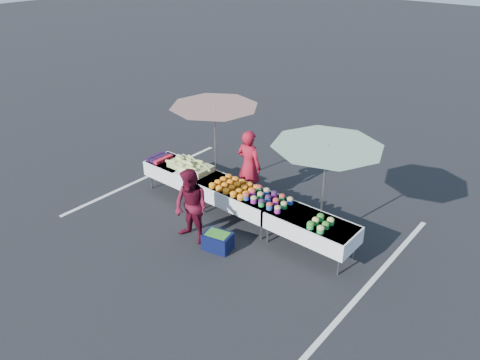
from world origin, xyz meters
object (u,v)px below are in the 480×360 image
Objects in this scene: table_left at (182,173)px; umbrella_left at (214,113)px; table_center at (240,197)px; vendor at (249,166)px; umbrella_right at (326,155)px; storage_bin at (218,241)px; table_right at (311,226)px; customer at (191,207)px.

table_left is 0.77× the size of umbrella_left.
table_center is 1.06× the size of vendor.
umbrella_left is (-1.00, -0.05, 1.07)m from vendor.
storage_bin is at bearing -133.48° from umbrella_right.
table_right is 3.60m from umbrella_left.
vendor reaches higher than storage_bin.
umbrella_right is at bearing 34.12° from storage_bin.
table_center is 0.77× the size of umbrella_left.
storage_bin is at bearing -72.84° from table_center.
customer reaches higher than storage_bin.
table_left and table_right have the same top height.
storage_bin is at bearing -46.98° from umbrella_left.
customer is at bearing -102.01° from table_center.
umbrella_right reaches higher than table_right.
table_center is at bearing 115.26° from vendor.
umbrella_right is at bearing 39.33° from customer.
umbrella_left is (0.36, 0.80, 1.36)m from table_left.
storage_bin is (2.14, -1.11, -0.40)m from table_left.
umbrella_left is (-1.44, 0.80, 1.36)m from table_center.
table_center is 2.97× the size of storage_bin.
table_left is 2.97× the size of storage_bin.
table_center is 1.00m from vendor.
table_center is 2.14m from umbrella_left.
vendor reaches higher than table_center.
table_center is at bearing 78.85° from customer.
umbrella_right reaches higher than customer.
umbrella_right is (2.04, 1.62, 1.18)m from customer.
umbrella_left is 3.25m from umbrella_right.
umbrella_right reaches higher than umbrella_left.
customer is 0.87m from storage_bin.
umbrella_left is at bearing 120.62° from storage_bin.
vendor is 2.51m from umbrella_right.
vendor reaches higher than table_right.
table_right is at bearing 0.00° from table_center.
storage_bin is (0.60, 0.11, -0.61)m from customer.
table_center is at bearing 0.00° from table_left.
table_right is at bearing 0.00° from table_left.
umbrella_right is at bearing 93.06° from table_right.
vendor is at bearing 117.25° from table_center.
vendor is (-0.44, 0.85, 0.29)m from table_center.
table_right is (3.60, 0.00, 0.00)m from table_left.
umbrella_left reaches higher than table_left.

